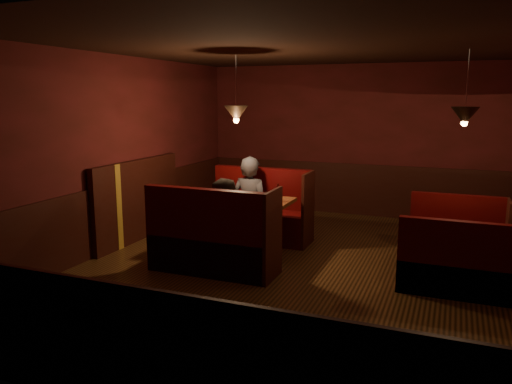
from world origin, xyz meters
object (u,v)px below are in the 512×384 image
at_px(diner_b, 227,212).
at_px(main_bench_near, 212,246).
at_px(second_bench_far, 457,240).
at_px(main_table, 238,212).
at_px(main_bench_far, 261,217).
at_px(second_bench_near, 456,271).
at_px(second_table, 455,239).
at_px(diner_a, 250,188).

bearing_deg(diner_b, main_bench_near, -117.49).
distance_m(second_bench_far, diner_b, 3.28).
distance_m(main_table, main_bench_far, 0.91).
bearing_deg(second_bench_near, main_bench_near, -172.59).
bearing_deg(second_bench_far, main_table, -163.10).
bearing_deg(second_table, main_bench_near, -159.77).
relative_size(second_table, diner_b, 0.74).
bearing_deg(main_table, diner_a, 97.47).
relative_size(main_bench_far, second_bench_far, 1.31).
bearing_deg(second_table, second_bench_far, 87.80).
height_order(second_table, diner_a, diner_a).
relative_size(second_bench_far, second_bench_near, 1.00).
xyz_separation_m(main_bench_far, main_bench_near, (0.00, -1.74, 0.00)).
height_order(main_bench_near, second_bench_near, main_bench_near).
height_order(main_bench_far, diner_b, diner_b).
bearing_deg(second_table, second_bench_near, -87.80).
bearing_deg(diner_b, main_table, 97.93).
bearing_deg(second_table, diner_a, 171.05).
bearing_deg(main_bench_far, main_table, -91.20).
bearing_deg(main_table, diner_b, -78.71).
bearing_deg(diner_a, main_bench_near, 98.78).
xyz_separation_m(main_bench_near, second_bench_far, (2.96, 1.78, -0.07)).
bearing_deg(main_table, main_bench_near, -88.81).
distance_m(main_bench_near, diner_a, 1.64).
distance_m(main_bench_far, second_bench_far, 2.96).
height_order(main_bench_far, diner_a, diner_a).
xyz_separation_m(main_bench_far, diner_a, (-0.11, -0.18, 0.49)).
xyz_separation_m(main_bench_near, second_bench_near, (2.96, 0.39, -0.07)).
height_order(main_table, second_bench_near, main_table).
height_order(second_bench_near, diner_a, diner_a).
bearing_deg(diner_a, second_bench_far, -171.15).
distance_m(second_bench_far, diner_a, 3.13).
bearing_deg(second_bench_far, second_bench_near, -90.00).
height_order(second_bench_far, diner_a, diner_a).
distance_m(second_table, diner_a, 3.10).
xyz_separation_m(second_table, diner_a, (-3.04, 0.48, 0.37)).
bearing_deg(main_bench_near, diner_b, 65.87).
xyz_separation_m(main_bench_far, second_bench_far, (2.96, 0.04, -0.07)).
relative_size(main_bench_near, diner_a, 0.98).
distance_m(second_bench_near, diner_b, 2.90).
relative_size(main_table, second_table, 1.32).
relative_size(second_bench_far, diner_b, 0.82).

